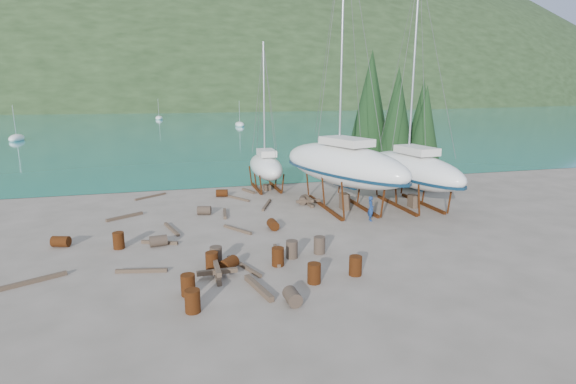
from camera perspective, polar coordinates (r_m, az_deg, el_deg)
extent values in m
plane|color=#695F53|center=(24.73, 0.56, -6.29)|extent=(600.00, 600.00, 0.00)
plane|color=#187A76|center=(337.65, -14.36, 11.06)|extent=(700.00, 700.00, 0.00)
ellipsoid|color=black|center=(342.65, -14.38, 11.08)|extent=(800.00, 360.00, 110.00)
cube|color=beige|center=(219.25, -29.78, 9.57)|extent=(6.00, 5.00, 4.00)
cube|color=#A54C2D|center=(219.19, -29.86, 10.30)|extent=(6.60, 5.60, 1.60)
cube|color=beige|center=(213.02, -19.17, 10.49)|extent=(6.00, 5.00, 4.00)
cube|color=#A54C2D|center=(212.96, -19.22, 11.24)|extent=(6.60, 5.60, 1.60)
cube|color=beige|center=(215.66, -5.56, 11.15)|extent=(6.00, 5.00, 4.00)
cube|color=#A54C2D|center=(215.60, -5.58, 11.89)|extent=(6.60, 5.60, 1.60)
cylinder|color=black|center=(39.98, 13.26, 1.96)|extent=(0.36, 0.36, 1.60)
cone|color=black|center=(39.37, 13.64, 9.13)|extent=(3.60, 3.60, 8.40)
cylinder|color=black|center=(39.05, 16.57, 1.34)|extent=(0.36, 0.36, 1.36)
cone|color=black|center=(38.47, 16.98, 7.55)|extent=(3.06, 3.06, 7.14)
cylinder|color=black|center=(41.04, 10.11, 2.55)|extent=(0.36, 0.36, 1.84)
cone|color=black|center=(40.43, 10.43, 10.60)|extent=(4.14, 4.14, 9.66)
cylinder|color=black|center=(42.32, 16.20, 2.27)|extent=(0.36, 0.36, 1.44)
cone|color=black|center=(41.78, 16.59, 8.35)|extent=(3.24, 3.24, 7.56)
ellipsoid|color=white|center=(86.16, -31.21, 5.84)|extent=(2.00, 5.00, 1.40)
cylinder|color=silver|center=(85.96, -31.43, 7.72)|extent=(0.08, 0.08, 5.00)
ellipsoid|color=white|center=(104.07, -6.16, 8.50)|extent=(2.00, 5.00, 1.40)
cylinder|color=silver|center=(103.90, -6.20, 10.07)|extent=(0.08, 0.08, 5.00)
ellipsoid|color=white|center=(132.73, -16.06, 9.00)|extent=(2.00, 5.00, 1.40)
cylinder|color=silver|center=(132.59, -16.14, 10.23)|extent=(0.08, 0.08, 5.00)
ellipsoid|color=white|center=(31.40, 6.89, 3.48)|extent=(7.20, 12.69, 2.84)
cube|color=#0B263B|center=(31.02, 7.26, 1.53)|extent=(0.93, 2.16, 1.00)
cube|color=silver|center=(30.61, 7.40, 6.38)|extent=(3.00, 4.09, 0.50)
cylinder|color=silver|center=(31.78, 6.91, 19.58)|extent=(0.14, 0.14, 14.62)
cube|color=#58270F|center=(31.57, 4.65, -1.89)|extent=(0.18, 6.70, 0.20)
cube|color=#58270F|center=(32.48, 8.79, -1.58)|extent=(0.18, 6.70, 0.20)
cube|color=brown|center=(31.35, 7.19, -1.19)|extent=(0.50, 0.80, 1.12)
ellipsoid|color=white|center=(32.85, 15.40, 2.72)|extent=(4.26, 10.50, 2.41)
cube|color=#0B263B|center=(32.55, 15.78, 1.26)|extent=(0.48, 1.85, 1.00)
cube|color=silver|center=(32.20, 16.01, 5.12)|extent=(2.01, 3.25, 0.50)
cylinder|color=silver|center=(32.88, 15.73, 15.73)|extent=(0.14, 0.14, 12.24)
cube|color=#58270F|center=(32.85, 13.58, -1.63)|extent=(0.18, 5.61, 0.20)
cube|color=#58270F|center=(33.89, 16.67, -1.38)|extent=(0.18, 5.61, 0.20)
cube|color=brown|center=(32.85, 15.63, -1.13)|extent=(0.50, 0.80, 0.89)
ellipsoid|color=white|center=(37.28, -2.85, 3.24)|extent=(2.45, 7.43, 1.90)
cube|color=#0B263B|center=(37.01, -2.72, 2.39)|extent=(0.27, 1.34, 1.00)
cube|color=silver|center=(36.74, -2.75, 5.00)|extent=(1.32, 2.24, 0.50)
cylinder|color=silver|center=(37.13, -3.07, 11.72)|extent=(0.14, 0.14, 8.88)
cube|color=#58270F|center=(37.46, -4.04, 0.47)|extent=(0.18, 4.07, 0.20)
cube|color=#58270F|center=(37.80, -1.62, 0.61)|extent=(0.18, 4.07, 0.20)
cube|color=brown|center=(37.25, -2.70, 0.61)|extent=(0.50, 0.80, 0.45)
imported|color=navy|center=(28.81, 10.47, -2.07)|extent=(0.46, 0.63, 1.59)
cylinder|color=#58270F|center=(18.87, -12.58, -11.44)|extent=(0.58, 0.58, 0.88)
cylinder|color=#2D2823|center=(17.82, 0.57, -13.16)|extent=(0.61, 0.90, 0.58)
cylinder|color=#58270F|center=(26.68, -26.89, -5.63)|extent=(1.02, 0.83, 0.58)
cylinder|color=#58270F|center=(19.54, 3.33, -10.26)|extent=(0.58, 0.58, 0.88)
cylinder|color=#58270F|center=(35.19, -8.39, -0.13)|extent=(0.98, 0.75, 0.58)
cylinder|color=#2D2823|center=(22.89, 4.02, -6.75)|extent=(0.58, 0.58, 0.88)
cylinder|color=#58270F|center=(26.74, -1.92, -4.16)|extent=(0.60, 0.89, 0.58)
cylinder|color=#58270F|center=(20.52, 8.56, -9.24)|extent=(0.58, 0.58, 0.88)
cylinder|color=#58270F|center=(25.13, -20.71, -5.78)|extent=(0.58, 0.58, 0.88)
cylinder|color=#2D2823|center=(30.36, -10.59, -2.30)|extent=(1.00, 0.79, 0.58)
cylinder|color=#58270F|center=(21.05, -9.64, -8.69)|extent=(0.58, 0.58, 0.88)
cylinder|color=#2D2823|center=(32.62, 1.90, -1.03)|extent=(0.87, 1.03, 0.58)
cylinder|color=#58270F|center=(21.10, -7.52, -9.01)|extent=(1.02, 1.04, 0.58)
cylinder|color=#58270F|center=(17.52, -12.02, -13.39)|extent=(0.58, 0.58, 0.88)
cylinder|color=#58270F|center=(21.33, -1.29, -8.21)|extent=(0.58, 0.58, 0.88)
cylinder|color=#2D2823|center=(24.89, -16.13, -5.98)|extent=(0.95, 0.69, 0.58)
cylinder|color=#2D2823|center=(21.73, -9.13, -7.98)|extent=(0.58, 0.58, 0.88)
cylinder|color=#2D2823|center=(22.27, 0.49, -7.28)|extent=(0.58, 0.58, 0.88)
cube|color=brown|center=(36.23, -17.03, -0.55)|extent=(2.29, 1.76, 0.14)
cube|color=brown|center=(30.95, -20.02, -2.96)|extent=(2.21, 1.51, 0.19)
cube|color=brown|center=(21.32, -5.63, -9.35)|extent=(1.19, 2.79, 0.15)
cube|color=brown|center=(25.27, -15.99, -6.18)|extent=(1.94, 0.93, 0.17)
cube|color=brown|center=(22.53, -1.43, -8.02)|extent=(0.65, 2.90, 0.16)
cube|color=brown|center=(36.58, -5.05, 0.14)|extent=(0.83, 1.79, 0.19)
cube|color=brown|center=(30.10, -8.03, -2.72)|extent=(0.42, 2.18, 0.19)
cube|color=brown|center=(34.30, -6.44, -0.78)|extent=(1.51, 2.31, 0.15)
cube|color=brown|center=(32.12, -2.74, -1.64)|extent=(1.29, 2.84, 0.16)
cube|color=brown|center=(26.67, -6.43, -4.76)|extent=(1.41, 2.04, 0.15)
cube|color=brown|center=(21.74, -18.12, -9.48)|extent=(2.30, 0.64, 0.17)
cube|color=brown|center=(22.47, -29.92, -9.85)|extent=(2.71, 1.46, 0.18)
cube|color=brown|center=(19.01, -3.76, -12.03)|extent=(0.78, 2.48, 0.23)
cube|color=brown|center=(27.45, -14.56, -4.58)|extent=(0.86, 2.59, 0.16)
cube|color=brown|center=(20.35, -8.97, -10.48)|extent=(0.20, 1.80, 0.20)
cube|color=brown|center=(20.27, -8.99, -9.96)|extent=(1.80, 0.20, 0.20)
cube|color=brown|center=(20.19, -9.01, -9.44)|extent=(0.20, 1.80, 0.20)
cube|color=brown|center=(32.38, 2.60, -1.49)|extent=(0.20, 1.80, 0.20)
cube|color=brown|center=(32.33, 2.60, -1.14)|extent=(1.80, 0.20, 0.20)
cube|color=brown|center=(32.29, 2.61, -0.80)|extent=(0.20, 1.80, 0.20)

